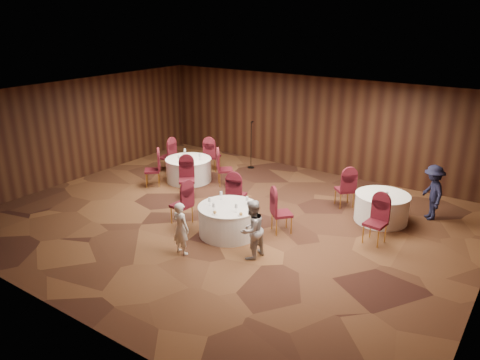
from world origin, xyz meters
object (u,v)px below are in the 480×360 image
Objects in this scene: table_main at (228,220)px; woman_b at (252,230)px; table_right at (382,208)px; table_left at (189,170)px; woman_a at (181,228)px; man_c at (432,192)px; mic_stand at (251,154)px.

woman_b is at bearing -30.47° from table_main.
table_right is at bearing 45.59° from table_main.
woman_a is (3.03, -3.80, 0.24)m from table_left.
table_main is 5.39m from man_c.
table_right is at bearing -18.66° from mic_stand.
table_right is at bearing 160.83° from woman_b.
table_main is 4.04m from table_right.
woman_a is at bearing -72.67° from man_c.
mic_stand is 1.34× the size of woman_a.
table_left is 6.18m from table_right.
woman_a reaches higher than table_main.
man_c is at bearing 40.96° from table_right.
mic_stand reaches higher than woman_a.
table_left is 2.44m from mic_stand.
table_right is 1.12× the size of woman_a.
table_main is 1.32m from woman_b.
mic_stand is 6.37m from woman_b.
woman_b is (1.11, -0.65, 0.31)m from table_main.
table_main and table_left have the same top height.
man_c reaches higher than table_right.
table_main is at bearing -62.68° from mic_stand.
woman_b reaches higher than table_main.
table_right is 3.95m from woman_b.
man_c is at bearing -8.12° from mic_stand.
table_right is at bearing 4.50° from table_left.
woman_b is at bearing -65.67° from man_c.
mic_stand reaches higher than woman_b.
woman_a is at bearing -55.36° from woman_b.
man_c is at bearing 10.76° from table_left.
mic_stand is (-5.24, 1.77, 0.11)m from table_right.
table_left is 1.00× the size of man_c.
mic_stand is (-2.41, 4.66, 0.11)m from table_main.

